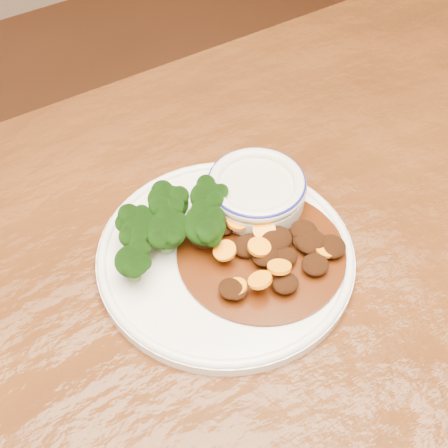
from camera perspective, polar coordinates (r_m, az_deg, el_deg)
dining_table at (r=0.74m, az=2.50°, el=-12.00°), size 1.50×0.91×0.75m
dinner_plate at (r=0.70m, az=0.15°, el=-2.81°), size 0.29×0.29×0.02m
broccoli_florets at (r=0.69m, az=-4.86°, el=-0.00°), size 0.15×0.10×0.05m
mince_stew at (r=0.69m, az=4.33°, el=-2.33°), size 0.19×0.19×0.03m
dip_bowl at (r=0.74m, az=2.94°, el=2.83°), size 0.12×0.12×0.05m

